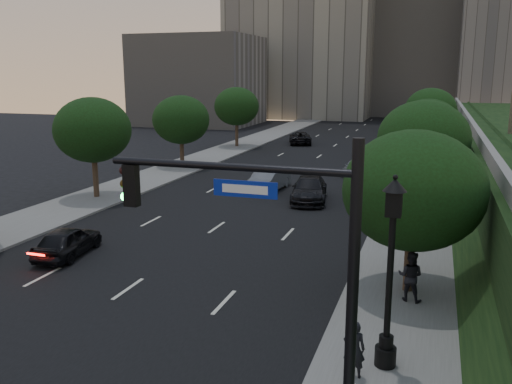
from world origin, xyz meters
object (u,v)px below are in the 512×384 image
(street_lamp, at_px, (389,282))
(pedestrian_a, at_px, (354,349))
(sedan_near_right, at_px, (309,189))
(sedan_mid_left, at_px, (270,180))
(pedestrian_c, at_px, (392,227))
(sedan_far_right, at_px, (356,167))
(pedestrian_b, at_px, (410,276))
(sedan_near_left, at_px, (68,241))
(sedan_far_left, at_px, (300,138))
(traffic_signal_mast, at_px, (300,294))

(street_lamp, bearing_deg, pedestrian_a, -131.57)
(sedan_near_right, bearing_deg, sedan_mid_left, 134.94)
(pedestrian_a, distance_m, pedestrian_c, 12.40)
(pedestrian_a, bearing_deg, sedan_far_right, -89.25)
(sedan_far_right, relative_size, pedestrian_b, 2.11)
(pedestrian_c, bearing_deg, pedestrian_b, 75.34)
(sedan_near_right, bearing_deg, sedan_near_left, -128.97)
(sedan_far_left, xyz_separation_m, pedestrian_b, (14.61, -43.03, 0.35))
(sedan_mid_left, relative_size, sedan_near_right, 0.86)
(sedan_near_left, relative_size, pedestrian_b, 2.22)
(sedan_near_right, height_order, pedestrian_b, pedestrian_b)
(sedan_near_left, relative_size, sedan_far_right, 1.05)
(sedan_mid_left, distance_m, sedan_near_right, 4.18)
(sedan_mid_left, relative_size, sedan_far_left, 0.89)
(sedan_near_left, bearing_deg, sedan_mid_left, -113.31)
(pedestrian_c, bearing_deg, sedan_near_right, -78.59)
(sedan_mid_left, bearing_deg, street_lamp, 118.41)
(traffic_signal_mast, bearing_deg, sedan_near_right, 102.22)
(sedan_mid_left, xyz_separation_m, pedestrian_c, (9.27, -10.50, 0.20))
(sedan_near_left, distance_m, pedestrian_a, 15.30)
(sedan_near_left, bearing_deg, sedan_far_right, -119.07)
(sedan_near_right, bearing_deg, street_lamp, -80.57)
(street_lamp, distance_m, pedestrian_b, 5.10)
(street_lamp, height_order, sedan_mid_left, street_lamp)
(street_lamp, height_order, pedestrian_b, street_lamp)
(traffic_signal_mast, distance_m, sedan_far_left, 53.41)
(pedestrian_c, bearing_deg, sedan_near_left, -1.07)
(traffic_signal_mast, height_order, street_lamp, traffic_signal_mast)
(pedestrian_b, relative_size, pedestrian_c, 1.14)
(traffic_signal_mast, xyz_separation_m, sedan_far_right, (-3.54, 33.82, -3.01))
(sedan_mid_left, distance_m, sedan_far_right, 9.29)
(sedan_near_right, height_order, pedestrian_c, pedestrian_c)
(sedan_far_right, xyz_separation_m, pedestrian_a, (4.33, -30.75, 0.29))
(traffic_signal_mast, relative_size, sedan_far_right, 1.80)
(sedan_mid_left, distance_m, pedestrian_b, 20.12)
(sedan_near_left, xyz_separation_m, pedestrian_a, (13.94, -6.30, 0.26))
(sedan_far_right, bearing_deg, traffic_signal_mast, -74.88)
(sedan_near_right, height_order, sedan_far_right, sedan_near_right)
(sedan_far_right, bearing_deg, street_lamp, -71.17)
(sedan_mid_left, height_order, sedan_far_right, sedan_mid_left)
(sedan_near_left, distance_m, sedan_far_left, 42.44)
(sedan_near_left, relative_size, pedestrian_a, 2.54)
(street_lamp, distance_m, sedan_far_left, 49.97)
(sedan_mid_left, bearing_deg, pedestrian_b, 125.21)
(street_lamp, relative_size, pedestrian_b, 3.04)
(street_lamp, height_order, sedan_near_left, street_lamp)
(sedan_near_right, xyz_separation_m, pedestrian_c, (5.88, -8.06, 0.18))
(pedestrian_a, height_order, pedestrian_c, pedestrian_c)
(sedan_far_right, distance_m, pedestrian_c, 18.86)
(street_lamp, distance_m, pedestrian_a, 2.04)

